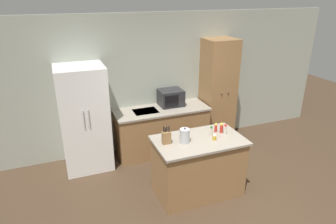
# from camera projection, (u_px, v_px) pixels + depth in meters

# --- Properties ---
(ground_plane) EXTENTS (14.00, 14.00, 0.00)m
(ground_plane) POSITION_uv_depth(u_px,v_px,m) (223.00, 210.00, 4.32)
(ground_plane) COLOR #423021
(wall_back) EXTENTS (7.20, 0.06, 2.60)m
(wall_back) POSITION_uv_depth(u_px,v_px,m) (165.00, 81.00, 5.84)
(wall_back) COLOR #9EA393
(wall_back) RESTS_ON ground_plane
(refrigerator) EXTENTS (0.79, 0.73, 1.83)m
(refrigerator) POSITION_uv_depth(u_px,v_px,m) (84.00, 119.00, 5.11)
(refrigerator) COLOR white
(refrigerator) RESTS_ON ground_plane
(back_counter) EXTENTS (1.78, 0.68, 0.88)m
(back_counter) POSITION_uv_depth(u_px,v_px,m) (162.00, 130.00, 5.79)
(back_counter) COLOR olive
(back_counter) RESTS_ON ground_plane
(pantry_cabinet) EXTENTS (0.61, 0.55, 2.11)m
(pantry_cabinet) POSITION_uv_depth(u_px,v_px,m) (218.00, 92.00, 6.02)
(pantry_cabinet) COLOR olive
(pantry_cabinet) RESTS_ON ground_plane
(kitchen_island) EXTENTS (1.33, 0.79, 0.92)m
(kitchen_island) POSITION_uv_depth(u_px,v_px,m) (198.00, 166.00, 4.56)
(kitchen_island) COLOR olive
(kitchen_island) RESTS_ON ground_plane
(microwave) EXTENTS (0.45, 0.38, 0.31)m
(microwave) POSITION_uv_depth(u_px,v_px,m) (171.00, 98.00, 5.74)
(microwave) COLOR #232326
(microwave) RESTS_ON back_counter
(knife_block) EXTENTS (0.12, 0.08, 0.27)m
(knife_block) POSITION_uv_depth(u_px,v_px,m) (166.00, 137.00, 4.24)
(knife_block) COLOR olive
(knife_block) RESTS_ON kitchen_island
(spice_bottle_tall_dark) EXTENTS (0.04, 0.04, 0.17)m
(spice_bottle_tall_dark) POSITION_uv_depth(u_px,v_px,m) (211.00, 132.00, 4.45)
(spice_bottle_tall_dark) COLOR beige
(spice_bottle_tall_dark) RESTS_ON kitchen_island
(spice_bottle_short_red) EXTENTS (0.05, 0.05, 0.15)m
(spice_bottle_short_red) POSITION_uv_depth(u_px,v_px,m) (225.00, 129.00, 4.54)
(spice_bottle_short_red) COLOR beige
(spice_bottle_short_red) RESTS_ON kitchen_island
(spice_bottle_amber_oil) EXTENTS (0.05, 0.05, 0.15)m
(spice_bottle_amber_oil) POSITION_uv_depth(u_px,v_px,m) (221.00, 128.00, 4.58)
(spice_bottle_amber_oil) COLOR #B2281E
(spice_bottle_amber_oil) RESTS_ON kitchen_island
(spice_bottle_green_herb) EXTENTS (0.04, 0.04, 0.14)m
(spice_bottle_green_herb) POSITION_uv_depth(u_px,v_px,m) (216.00, 128.00, 4.61)
(spice_bottle_green_herb) COLOR #B2281E
(spice_bottle_green_herb) RESTS_ON kitchen_island
(spice_bottle_pale_salt) EXTENTS (0.06, 0.06, 0.08)m
(spice_bottle_pale_salt) POSITION_uv_depth(u_px,v_px,m) (214.00, 138.00, 4.36)
(spice_bottle_pale_salt) COLOR gold
(spice_bottle_pale_salt) RESTS_ON kitchen_island
(kettle) EXTENTS (0.15, 0.15, 0.23)m
(kettle) POSITION_uv_depth(u_px,v_px,m) (185.00, 136.00, 4.27)
(kettle) COLOR #B2B5B7
(kettle) RESTS_ON kitchen_island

